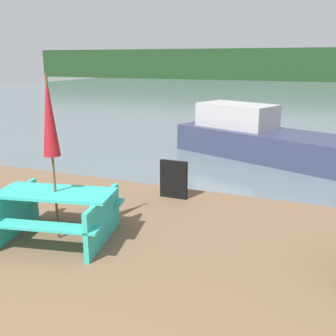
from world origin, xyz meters
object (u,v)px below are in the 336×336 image
object	(u,v)px
signboard	(174,179)
picnic_table_teal	(57,210)
boat	(257,138)
umbrella_crimson	(49,118)

from	to	relation	value
signboard	picnic_table_teal	bearing A→B (deg)	-112.64
boat	picnic_table_teal	bearing A→B (deg)	-84.60
umbrella_crimson	signboard	bearing A→B (deg)	67.36
umbrella_crimson	boat	distance (m)	6.85
umbrella_crimson	picnic_table_teal	bearing A→B (deg)	-45.00
picnic_table_teal	signboard	distance (m)	2.54
picnic_table_teal	signboard	xyz separation A→B (m)	(0.98, 2.34, -0.08)
picnic_table_teal	umbrella_crimson	world-z (taller)	umbrella_crimson
umbrella_crimson	signboard	distance (m)	2.93
boat	signboard	size ratio (longest dim) A/B	6.82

